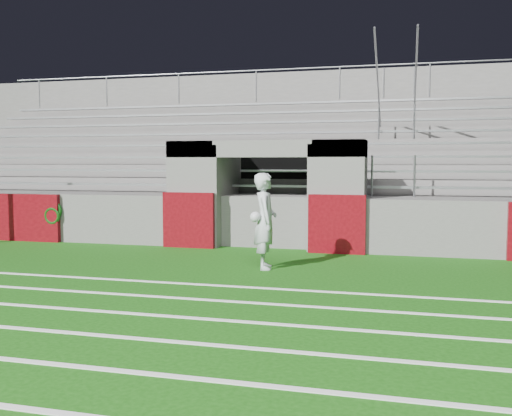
# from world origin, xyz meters

# --- Properties ---
(ground) EXTENTS (90.00, 90.00, 0.00)m
(ground) POSITION_xyz_m (0.00, 0.00, 0.00)
(ground) COLOR #13490C
(ground) RESTS_ON ground
(field_markings) EXTENTS (28.00, 8.09, 0.01)m
(field_markings) POSITION_xyz_m (0.00, -5.00, 0.01)
(field_markings) COLOR white
(field_markings) RESTS_ON ground
(stadium_structure) EXTENTS (26.00, 8.48, 5.42)m
(stadium_structure) POSITION_xyz_m (0.00, 7.97, 1.49)
(stadium_structure) COLOR #5B5956
(stadium_structure) RESTS_ON ground
(goalkeeper_with_ball) EXTENTS (0.62, 0.78, 1.88)m
(goalkeeper_with_ball) POSITION_xyz_m (0.67, 0.73, 0.94)
(goalkeeper_with_ball) COLOR silver
(goalkeeper_with_ball) RESTS_ON ground
(hose_coil) EXTENTS (0.51, 0.14, 0.62)m
(hose_coil) POSITION_xyz_m (-5.57, 2.93, 0.77)
(hose_coil) COLOR #0C3C0C
(hose_coil) RESTS_ON ground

